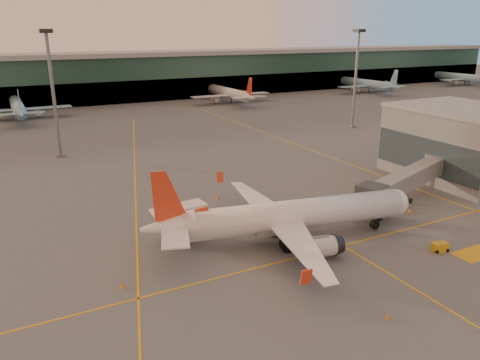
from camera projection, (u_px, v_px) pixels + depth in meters
name	position (u px, v px, depth m)	size (l,w,h in m)	color
ground	(336.00, 273.00, 51.31)	(600.00, 600.00, 0.00)	#4C4F54
taxi_markings	(150.00, 175.00, 85.63)	(100.12, 173.00, 0.01)	gold
terminal	(88.00, 78.00, 168.27)	(400.00, 20.00, 17.60)	#19382D
gate_building	(462.00, 143.00, 82.97)	(18.40, 22.40, 12.60)	slate
mast_west_near	(52.00, 85.00, 93.64)	(2.40, 2.40, 25.60)	slate
mast_east_near	(356.00, 72.00, 123.27)	(2.40, 2.40, 25.60)	slate
distant_aircraft_row	(137.00, 110.00, 155.65)	(350.00, 34.00, 13.00)	#83B9DB
main_airplane	(287.00, 217.00, 57.67)	(34.95, 31.73, 10.60)	white
jet_bridge	(412.00, 178.00, 71.72)	(25.39, 11.28, 5.44)	slate
catering_truck	(183.00, 220.00, 58.66)	(6.17, 3.14, 4.63)	#AA3618
gpu_cart	(440.00, 247.00, 56.17)	(2.06, 1.47, 1.10)	#BD9017
cone_nose	(410.00, 210.00, 68.33)	(0.46, 0.46, 0.59)	orange
cone_tail	(123.00, 285.00, 48.27)	(0.44, 0.44, 0.55)	orange
cone_wing_right	(388.00, 316.00, 43.09)	(0.39, 0.39, 0.49)	orange
cone_wing_left	(218.00, 196.00, 73.89)	(0.50, 0.50, 0.63)	orange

